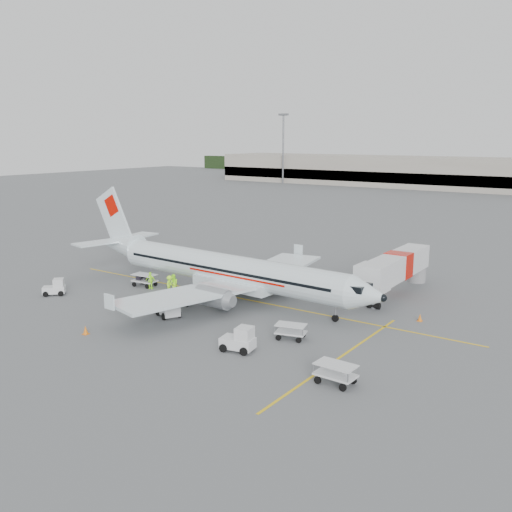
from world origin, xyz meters
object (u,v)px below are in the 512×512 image
object	(u,v)px
jet_bridge	(398,274)
tug_mid	(168,306)
belt_loader	(158,298)
tug_fore	(238,338)
tug_aft	(54,287)
aircraft	(229,249)

from	to	relation	value
jet_bridge	tug_mid	world-z (taller)	jet_bridge
belt_loader	tug_fore	world-z (taller)	belt_loader
belt_loader	tug_mid	world-z (taller)	belt_loader
tug_mid	tug_aft	xyz separation A→B (m)	(-13.68, -1.39, -0.15)
aircraft	belt_loader	bearing A→B (deg)	-107.83
aircraft	tug_fore	world-z (taller)	aircraft
belt_loader	jet_bridge	bearing A→B (deg)	65.65
aircraft	belt_loader	world-z (taller)	aircraft
jet_bridge	tug_aft	xyz separation A→B (m)	(-27.08, -19.10, -1.26)
belt_loader	tug_aft	bearing A→B (deg)	-153.35
belt_loader	tug_aft	distance (m)	12.08
tug_fore	belt_loader	bearing A→B (deg)	152.06
belt_loader	tug_fore	distance (m)	11.95
tug_aft	aircraft	bearing A→B (deg)	-13.66
tug_mid	tug_fore	bearing A→B (deg)	9.20
jet_bridge	tug_aft	bearing A→B (deg)	-145.40
jet_bridge	tug_aft	distance (m)	33.16
aircraft	belt_loader	size ratio (longest dim) A/B	7.89
jet_bridge	tug_fore	xyz separation A→B (m)	(-3.78, -20.74, -1.13)
jet_bridge	tug_fore	size ratio (longest dim) A/B	6.59
jet_bridge	tug_mid	bearing A→B (deg)	-127.71
jet_bridge	belt_loader	xyz separation A→B (m)	(-15.17, -17.12, -0.88)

